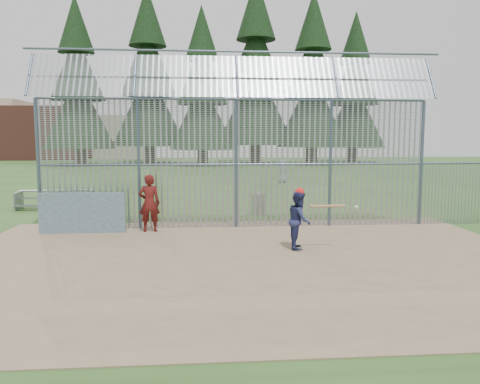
{
  "coord_description": "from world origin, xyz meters",
  "views": [
    {
      "loc": [
        -1.05,
        -11.06,
        2.79
      ],
      "look_at": [
        0.0,
        2.0,
        1.3
      ],
      "focal_mm": 35.0,
      "sensor_mm": 36.0,
      "label": 1
    }
  ],
  "objects": [
    {
      "name": "dugout_wall",
      "position": [
        -4.6,
        2.9,
        0.62
      ],
      "size": [
        2.5,
        0.12,
        1.2
      ],
      "primitive_type": "cube",
      "color": "#38566B",
      "rests_on": "dirt_infield"
    },
    {
      "name": "batting_gear",
      "position": [
        1.59,
        0.41,
        1.36
      ],
      "size": [
        1.6,
        0.32,
        0.54
      ],
      "color": "red",
      "rests_on": "ground"
    },
    {
      "name": "conifer_row",
      "position": [
        1.93,
        41.51,
        10.83
      ],
      "size": [
        38.48,
        12.26,
        20.2
      ],
      "color": "#332319",
      "rests_on": "ground"
    },
    {
      "name": "bleacher",
      "position": [
        -6.94,
        7.98,
        0.41
      ],
      "size": [
        3.0,
        0.95,
        0.72
      ],
      "color": "slate",
      "rests_on": "ground"
    },
    {
      "name": "ground",
      "position": [
        0.0,
        0.0,
        0.0
      ],
      "size": [
        120.0,
        120.0,
        0.0
      ],
      "primitive_type": "plane",
      "color": "#2D511E",
      "rests_on": "ground"
    },
    {
      "name": "trash_can",
      "position": [
        1.0,
        6.0,
        0.38
      ],
      "size": [
        0.56,
        0.56,
        0.82
      ],
      "color": "#94969C",
      "rests_on": "ground"
    },
    {
      "name": "batter",
      "position": [
        1.38,
        0.45,
        0.75
      ],
      "size": [
        0.67,
        0.8,
        1.46
      ],
      "primitive_type": "imported",
      "rotation": [
        0.0,
        0.0,
        1.38
      ],
      "color": "navy",
      "rests_on": "dirt_infield"
    },
    {
      "name": "backstop_fence",
      "position": [
        1.81,
        3.43,
        2.36
      ],
      "size": [
        20.09,
        0.81,
        5.3
      ],
      "color": "#47566B",
      "rests_on": "ground"
    },
    {
      "name": "bg_kid_standing",
      "position": [
        4.01,
        18.19,
        0.74
      ],
      "size": [
        0.86,
        0.77,
        1.49
      ],
      "primitive_type": "imported",
      "rotation": [
        0.0,
        0.0,
        3.66
      ],
      "color": "slate",
      "rests_on": "ground"
    },
    {
      "name": "onlooker",
      "position": [
        -2.65,
        2.96,
        0.88
      ],
      "size": [
        0.64,
        0.43,
        1.72
      ],
      "primitive_type": "imported",
      "rotation": [
        0.0,
        0.0,
        3.16
      ],
      "color": "maroon",
      "rests_on": "dirt_infield"
    },
    {
      "name": "distant_buildings",
      "position": [
        -23.18,
        56.49,
        3.6
      ],
      "size": [
        26.5,
        10.5,
        8.0
      ],
      "color": "brown",
      "rests_on": "ground"
    },
    {
      "name": "dirt_infield",
      "position": [
        0.0,
        -0.5,
        0.01
      ],
      "size": [
        14.0,
        10.0,
        0.02
      ],
      "primitive_type": "cube",
      "color": "#756047",
      "rests_on": "ground"
    }
  ]
}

